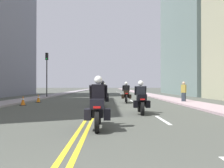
# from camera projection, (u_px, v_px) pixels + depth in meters

# --- Properties ---
(ground_plane) EXTENTS (264.00, 264.00, 0.00)m
(ground_plane) POSITION_uv_depth(u_px,v_px,m) (104.00, 92.00, 49.14)
(ground_plane) COLOR #434640
(sidewalk_left) EXTENTS (2.16, 144.00, 0.12)m
(sidewalk_left) POSITION_uv_depth(u_px,v_px,m) (71.00, 92.00, 49.03)
(sidewalk_left) COLOR gray
(sidewalk_left) RESTS_ON ground
(sidewalk_right) EXTENTS (2.16, 144.00, 0.12)m
(sidewalk_right) POSITION_uv_depth(u_px,v_px,m) (137.00, 92.00, 49.26)
(sidewalk_right) COLOR gray
(sidewalk_right) RESTS_ON ground
(centreline_yellow_inner) EXTENTS (0.12, 132.00, 0.01)m
(centreline_yellow_inner) POSITION_uv_depth(u_px,v_px,m) (104.00, 92.00, 49.14)
(centreline_yellow_inner) COLOR yellow
(centreline_yellow_inner) RESTS_ON ground
(centreline_yellow_outer) EXTENTS (0.12, 132.00, 0.01)m
(centreline_yellow_outer) POSITION_uv_depth(u_px,v_px,m) (105.00, 92.00, 49.15)
(centreline_yellow_outer) COLOR yellow
(centreline_yellow_outer) RESTS_ON ground
(lane_dashes_white) EXTENTS (0.14, 56.40, 0.01)m
(lane_dashes_white) POSITION_uv_depth(u_px,v_px,m) (125.00, 96.00, 30.20)
(lane_dashes_white) COLOR silver
(lane_dashes_white) RESTS_ON ground
(building_right_1) EXTENTS (6.15, 19.04, 28.77)m
(building_right_1) POSITION_uv_depth(u_px,v_px,m) (193.00, 3.00, 37.26)
(building_right_1) COLOR slate
(building_right_1) RESTS_ON ground
(motorcycle_0) EXTENTS (0.76, 2.26, 1.65)m
(motorcycle_0) POSITION_uv_depth(u_px,v_px,m) (98.00, 107.00, 7.34)
(motorcycle_0) COLOR black
(motorcycle_0) RESTS_ON ground
(motorcycle_1) EXTENTS (0.78, 2.17, 1.59)m
(motorcycle_1) POSITION_uv_depth(u_px,v_px,m) (141.00, 100.00, 11.26)
(motorcycle_1) COLOR black
(motorcycle_1) RESTS_ON ground
(motorcycle_2) EXTENTS (0.77, 2.31, 1.68)m
(motorcycle_2) POSITION_uv_depth(u_px,v_px,m) (102.00, 96.00, 14.98)
(motorcycle_2) COLOR black
(motorcycle_2) RESTS_ON ground
(motorcycle_3) EXTENTS (0.77, 2.12, 1.66)m
(motorcycle_3) POSITION_uv_depth(u_px,v_px,m) (126.00, 94.00, 18.56)
(motorcycle_3) COLOR black
(motorcycle_3) RESTS_ON ground
(motorcycle_4) EXTENTS (0.77, 2.26, 1.63)m
(motorcycle_4) POSITION_uv_depth(u_px,v_px,m) (104.00, 93.00, 21.80)
(motorcycle_4) COLOR black
(motorcycle_4) RESTS_ON ground
(traffic_cone_0) EXTENTS (0.38, 0.38, 0.67)m
(traffic_cone_0) POSITION_uv_depth(u_px,v_px,m) (23.00, 101.00, 16.11)
(traffic_cone_0) COLOR black
(traffic_cone_0) RESTS_ON ground
(traffic_cone_1) EXTENTS (0.37, 0.37, 0.65)m
(traffic_cone_1) POSITION_uv_depth(u_px,v_px,m) (38.00, 98.00, 19.02)
(traffic_cone_1) COLOR black
(traffic_cone_1) RESTS_ON ground
(traffic_light_near) EXTENTS (0.28, 0.38, 5.06)m
(traffic_light_near) POSITION_uv_depth(u_px,v_px,m) (47.00, 67.00, 26.62)
(traffic_light_near) COLOR black
(traffic_light_near) RESTS_ON ground
(pedestrian_0) EXTENTS (0.41, 0.41, 1.66)m
(pedestrian_0) POSITION_uv_depth(u_px,v_px,m) (184.00, 92.00, 18.56)
(pedestrian_0) COLOR #222A33
(pedestrian_0) RESTS_ON ground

